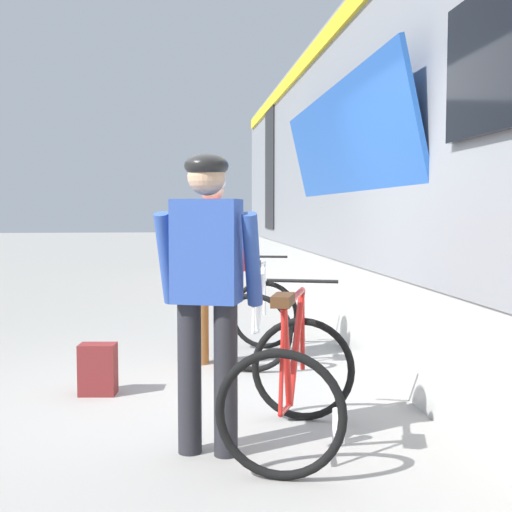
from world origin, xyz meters
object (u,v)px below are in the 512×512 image
at_px(cyclist_far_in_red, 212,252).
at_px(backpack_on_platform, 98,369).
at_px(water_bottle_near_the_bikes, 339,426).
at_px(bicycle_near_red, 293,382).
at_px(bicycle_far_white, 259,318).
at_px(water_bottle_by_the_backpack, 103,378).
at_px(cyclist_near_in_blue, 207,276).

bearing_deg(cyclist_far_in_red, backpack_on_platform, -135.98).
bearing_deg(backpack_on_platform, water_bottle_near_the_bikes, -31.91).
xyz_separation_m(cyclist_far_in_red, bicycle_near_red, (0.37, -2.21, -0.65)).
relative_size(bicycle_far_white, water_bottle_near_the_bikes, 5.55).
xyz_separation_m(cyclist_far_in_red, water_bottle_by_the_backpack, (-0.91, -0.85, -0.94)).
relative_size(cyclist_near_in_blue, water_bottle_near_the_bikes, 8.12).
bearing_deg(water_bottle_near_the_bikes, cyclist_near_in_blue, -174.96).
distance_m(bicycle_far_white, water_bottle_near_the_bikes, 2.36).
xyz_separation_m(bicycle_far_white, water_bottle_by_the_backpack, (-1.37, -0.98, -0.29)).
relative_size(bicycle_far_white, water_bottle_by_the_backpack, 5.22).
height_order(bicycle_near_red, backpack_on_platform, bicycle_near_red).
bearing_deg(backpack_on_platform, cyclist_far_in_red, 50.68).
relative_size(cyclist_far_in_red, bicycle_near_red, 1.43).
bearing_deg(bicycle_far_white, cyclist_far_in_red, -163.26).
relative_size(cyclist_far_in_red, water_bottle_near_the_bikes, 8.12).
relative_size(cyclist_near_in_blue, bicycle_far_white, 1.46).
xyz_separation_m(bicycle_far_white, backpack_on_platform, (-1.40, -1.05, -0.20)).
xyz_separation_m(bicycle_near_red, water_bottle_by_the_backpack, (-1.29, 1.37, -0.29)).
relative_size(bicycle_far_white, backpack_on_platform, 3.01).
xyz_separation_m(backpack_on_platform, water_bottle_by_the_backpack, (0.03, 0.06, -0.08)).
bearing_deg(bicycle_near_red, cyclist_far_in_red, 99.51).
relative_size(bicycle_near_red, backpack_on_platform, 3.08).
bearing_deg(cyclist_near_in_blue, bicycle_near_red, 5.50).
xyz_separation_m(cyclist_near_in_blue, water_bottle_by_the_backpack, (-0.77, 1.42, -0.94)).
height_order(cyclist_far_in_red, water_bottle_near_the_bikes, cyclist_far_in_red).
height_order(bicycle_far_white, water_bottle_by_the_backpack, bicycle_far_white).
distance_m(cyclist_far_in_red, water_bottle_by_the_backpack, 1.56).
relative_size(backpack_on_platform, water_bottle_by_the_backpack, 1.73).
bearing_deg(backpack_on_platform, bicycle_far_white, 43.54).
xyz_separation_m(water_bottle_near_the_bikes, water_bottle_by_the_backpack, (-1.58, 1.34, 0.01)).
height_order(water_bottle_near_the_bikes, water_bottle_by_the_backpack, water_bottle_by_the_backpack).
xyz_separation_m(cyclist_near_in_blue, water_bottle_near_the_bikes, (0.81, 0.07, -0.95)).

